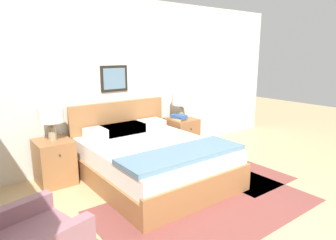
% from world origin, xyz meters
% --- Properties ---
extents(ground_plane, '(16.00, 16.00, 0.00)m').
position_xyz_m(ground_plane, '(0.00, 0.00, 0.00)').
color(ground_plane, tan).
extents(wall_back, '(7.38, 0.09, 2.60)m').
position_xyz_m(wall_back, '(0.00, 2.73, 1.30)').
color(wall_back, beige).
rests_on(wall_back, ground_plane).
extents(area_rug_main, '(2.51, 1.56, 0.01)m').
position_xyz_m(area_rug_main, '(0.11, 0.66, 0.00)').
color(area_rug_main, brown).
rests_on(area_rug_main, ground_plane).
extents(area_rug_bedside, '(0.99, 1.46, 0.01)m').
position_xyz_m(area_rug_bedside, '(1.21, 1.16, 0.00)').
color(area_rug_bedside, brown).
rests_on(area_rug_bedside, ground_plane).
extents(bed, '(1.64, 2.01, 0.99)m').
position_xyz_m(bed, '(0.03, 1.67, 0.30)').
color(bed, '#936038').
rests_on(bed, ground_plane).
extents(nightstand_near_window, '(0.46, 0.54, 0.61)m').
position_xyz_m(nightstand_near_window, '(-1.09, 2.39, 0.30)').
color(nightstand_near_window, '#936038').
rests_on(nightstand_near_window, ground_plane).
extents(nightstand_by_door, '(0.46, 0.54, 0.61)m').
position_xyz_m(nightstand_by_door, '(1.16, 2.39, 0.30)').
color(nightstand_by_door, '#936038').
rests_on(nightstand_by_door, ground_plane).
extents(table_lamp_near_window, '(0.33, 0.33, 0.45)m').
position_xyz_m(table_lamp_near_window, '(-1.08, 2.40, 0.93)').
color(table_lamp_near_window, gray).
rests_on(table_lamp_near_window, nightstand_near_window).
extents(table_lamp_by_door, '(0.33, 0.33, 0.45)m').
position_xyz_m(table_lamp_by_door, '(1.15, 2.40, 0.93)').
color(table_lamp_by_door, gray).
rests_on(table_lamp_by_door, nightstand_by_door).
extents(book_thick_bottom, '(0.18, 0.24, 0.03)m').
position_xyz_m(book_thick_bottom, '(1.05, 2.34, 0.62)').
color(book_thick_bottom, beige).
rests_on(book_thick_bottom, nightstand_by_door).
extents(book_hardcover_middle, '(0.21, 0.30, 0.03)m').
position_xyz_m(book_hardcover_middle, '(1.05, 2.34, 0.65)').
color(book_hardcover_middle, '#335693').
rests_on(book_hardcover_middle, book_thick_bottom).
extents(book_novel_upper, '(0.20, 0.27, 0.03)m').
position_xyz_m(book_novel_upper, '(1.05, 2.34, 0.68)').
color(book_novel_upper, '#335693').
rests_on(book_novel_upper, book_hardcover_middle).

